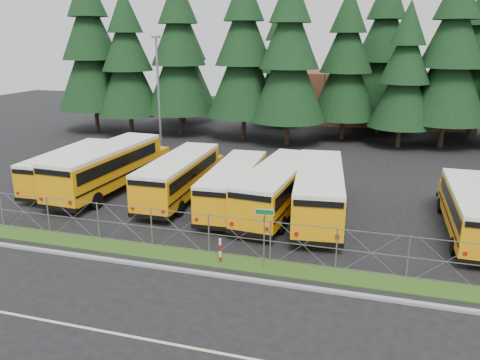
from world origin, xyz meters
name	(u,v)px	position (x,y,z in m)	size (l,w,h in m)	color
ground	(235,247)	(0.00, 0.00, 0.00)	(120.00, 120.00, 0.00)	black
curb	(215,275)	(0.00, -3.10, 0.06)	(50.00, 0.25, 0.12)	gray
grass_verge	(224,261)	(0.00, -1.70, 0.03)	(50.00, 1.40, 0.06)	#1F4012
road_lane_line	(167,343)	(0.00, -8.00, 0.01)	(50.00, 0.12, 0.01)	beige
chainlink_fence	(229,236)	(0.00, -1.00, 1.00)	(44.00, 0.10, 2.00)	gray
brick_building	(375,97)	(6.00, 40.00, 3.00)	(22.00, 10.00, 6.00)	brown
bus_0	(73,168)	(-13.64, 6.44, 1.30)	(2.35, 9.95, 2.61)	orange
bus_1	(110,168)	(-10.68, 6.33, 1.54)	(2.78, 11.78, 3.09)	orange
bus_3	(181,177)	(-5.44, 6.18, 1.39)	(2.50, 10.60, 2.78)	orange
bus_4	(235,186)	(-1.64, 5.52, 1.33)	(2.40, 10.16, 2.66)	orange
bus_5	(278,189)	(1.04, 5.48, 1.43)	(2.57, 10.88, 2.85)	orange
bus_6	(319,192)	(3.43, 5.37, 1.47)	(2.64, 11.19, 2.93)	orange
bus_east	(470,212)	(11.34, 4.85, 1.28)	(2.31, 9.79, 2.57)	orange
street_sign	(264,226)	(1.87, -1.75, 2.03)	(0.84, 0.55, 2.81)	gray
striped_bollard	(220,251)	(-0.16, -1.82, 0.60)	(0.11, 0.11, 1.20)	#B20C0C
light_standard	(159,92)	(-11.85, 16.70, 5.50)	(0.70, 0.35, 10.14)	gray
conifer_0	(91,51)	(-23.56, 25.00, 8.60)	(7.78, 7.78, 17.20)	black
conifer_1	(127,64)	(-18.84, 24.17, 7.45)	(6.74, 6.74, 14.90)	black
conifer_2	(179,57)	(-13.77, 25.74, 8.06)	(7.29, 7.29, 16.11)	black
conifer_3	(244,57)	(-6.64, 25.27, 8.18)	(7.40, 7.40, 16.36)	black
conifer_4	(289,60)	(-1.89, 23.91, 8.01)	(7.25, 7.25, 16.03)	black
conifer_5	(346,65)	(3.05, 27.97, 7.42)	(6.71, 6.71, 14.84)	black
conifer_6	(405,76)	(8.50, 25.73, 6.62)	(5.99, 5.99, 13.25)	black
conifer_7	(451,59)	(12.38, 26.78, 8.18)	(7.40, 7.40, 16.36)	black
conifer_10	(182,53)	(-16.42, 32.85, 8.26)	(7.47, 7.47, 16.51)	black
conifer_11	(279,66)	(-4.71, 33.39, 6.87)	(6.22, 6.22, 13.75)	black
conifer_12	(383,54)	(6.54, 32.83, 8.40)	(7.60, 7.60, 16.80)	black
conifer_13	(479,60)	(15.61, 31.53, 7.90)	(7.15, 7.15, 15.81)	black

